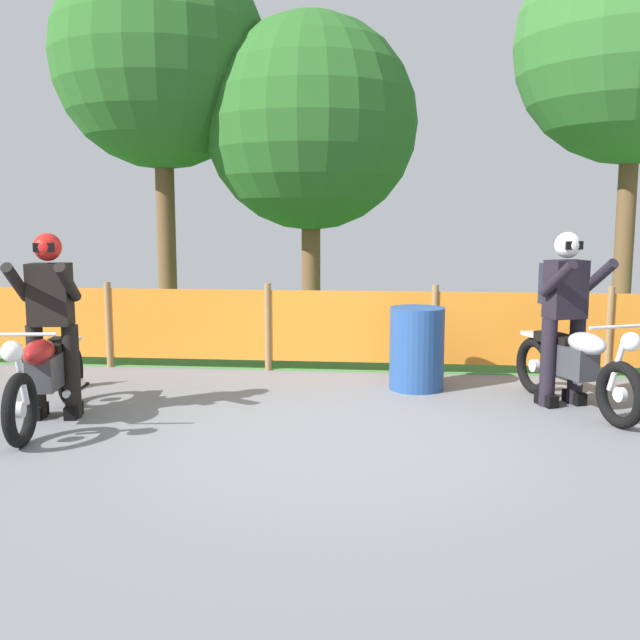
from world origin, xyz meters
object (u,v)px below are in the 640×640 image
motorcycle_trailing (47,375)px  spare_drum (417,348)px  rider_lead (564,309)px  rider_trailing (51,319)px  traffic_cone (68,364)px  motorcycle_lead (575,365)px

motorcycle_trailing → spare_drum: (3.30, 1.67, -0.00)m
rider_lead → spare_drum: rider_lead is taller
motorcycle_trailing → rider_trailing: (-0.03, 0.18, 0.47)m
motorcycle_trailing → traffic_cone: (-0.43, 1.33, -0.18)m
rider_lead → spare_drum: size_ratio=1.92×
motorcycle_trailing → rider_trailing: 0.51m
motorcycle_trailing → spare_drum: bearing=108.8°
motorcycle_lead → rider_trailing: (-4.81, -0.79, 0.48)m
traffic_cone → spare_drum: bearing=5.1°
rider_trailing → spare_drum: rider_trailing is taller
motorcycle_trailing → spare_drum: size_ratio=2.19×
motorcycle_lead → rider_lead: rider_lead is taller
motorcycle_lead → motorcycle_trailing: bearing=-101.5°
motorcycle_lead → rider_trailing: rider_trailing is taller
motorcycle_trailing → traffic_cone: motorcycle_trailing is taller
rider_trailing → traffic_cone: rider_trailing is taller
motorcycle_trailing → traffic_cone: size_ratio=3.63×
rider_lead → traffic_cone: size_ratio=3.19×
motorcycle_trailing → rider_trailing: size_ratio=1.14×
motorcycle_lead → rider_trailing: 4.89m
motorcycle_trailing → rider_trailing: rider_trailing is taller
motorcycle_lead → traffic_cone: bearing=-117.0°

